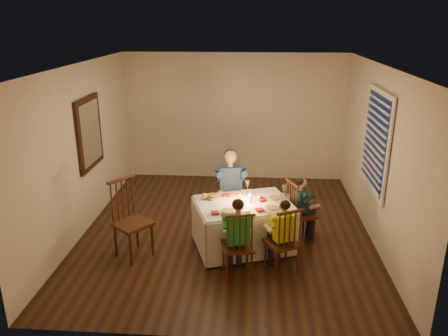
# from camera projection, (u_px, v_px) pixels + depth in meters

# --- Properties ---
(ground) EXTENTS (5.00, 5.00, 0.00)m
(ground) POSITION_uv_depth(u_px,v_px,m) (226.00, 230.00, 7.02)
(ground) COLOR black
(ground) RESTS_ON ground
(wall_left) EXTENTS (0.02, 5.00, 2.60)m
(wall_left) POSITION_uv_depth(u_px,v_px,m) (82.00, 150.00, 6.74)
(wall_left) COLOR beige
(wall_left) RESTS_ON ground
(wall_right) EXTENTS (0.02, 5.00, 2.60)m
(wall_right) POSITION_uv_depth(u_px,v_px,m) (378.00, 156.00, 6.44)
(wall_right) COLOR beige
(wall_right) RESTS_ON ground
(wall_back) EXTENTS (4.50, 0.02, 2.60)m
(wall_back) POSITION_uv_depth(u_px,v_px,m) (235.00, 117.00, 8.95)
(wall_back) COLOR beige
(wall_back) RESTS_ON ground
(ceiling) EXTENTS (5.00, 5.00, 0.00)m
(ceiling) POSITION_uv_depth(u_px,v_px,m) (227.00, 65.00, 6.17)
(ceiling) COLOR white
(ceiling) RESTS_ON wall_back
(dining_table) EXTENTS (1.61, 1.37, 0.68)m
(dining_table) POSITION_uv_depth(u_px,v_px,m) (244.00, 216.00, 6.36)
(dining_table) COLOR silver
(dining_table) RESTS_ON ground
(chair_adult) EXTENTS (0.47, 0.45, 0.97)m
(chair_adult) POSITION_uv_depth(u_px,v_px,m) (230.00, 224.00, 7.22)
(chair_adult) COLOR #3D1E10
(chair_adult) RESTS_ON ground
(chair_near_left) EXTENTS (0.47, 0.45, 0.97)m
(chair_near_left) POSITION_uv_depth(u_px,v_px,m) (237.00, 275.00, 5.80)
(chair_near_left) COLOR #3D1E10
(chair_near_left) RESTS_ON ground
(chair_near_right) EXTENTS (0.53, 0.52, 0.97)m
(chair_near_right) POSITION_uv_depth(u_px,v_px,m) (281.00, 271.00, 5.89)
(chair_near_right) COLOR #3D1E10
(chair_near_right) RESTS_ON ground
(chair_end) EXTENTS (0.51, 0.52, 0.97)m
(chair_end) POSITION_uv_depth(u_px,v_px,m) (299.00, 239.00, 6.74)
(chair_end) COLOR #3D1E10
(chair_end) RESTS_ON ground
(chair_extra) EXTENTS (0.64, 0.64, 1.14)m
(chair_extra) POSITION_uv_depth(u_px,v_px,m) (135.00, 255.00, 6.29)
(chair_extra) COLOR #3D1E10
(chair_extra) RESTS_ON ground
(adult) EXTENTS (0.55, 0.52, 1.28)m
(adult) POSITION_uv_depth(u_px,v_px,m) (230.00, 224.00, 7.22)
(adult) COLOR navy
(adult) RESTS_ON ground
(child_green) EXTENTS (0.44, 0.42, 1.11)m
(child_green) POSITION_uv_depth(u_px,v_px,m) (237.00, 275.00, 5.80)
(child_green) COLOR green
(child_green) RESTS_ON ground
(child_yellow) EXTENTS (0.45, 0.44, 1.05)m
(child_yellow) POSITION_uv_depth(u_px,v_px,m) (281.00, 271.00, 5.89)
(child_yellow) COLOR yellow
(child_yellow) RESTS_ON ground
(child_teal) EXTENTS (0.39, 0.41, 1.01)m
(child_teal) POSITION_uv_depth(u_px,v_px,m) (299.00, 239.00, 6.74)
(child_teal) COLOR #17303B
(child_teal) RESTS_ON ground
(setting_adult) EXTENTS (0.33, 0.33, 0.02)m
(setting_adult) POSITION_uv_depth(u_px,v_px,m) (238.00, 194.00, 6.57)
(setting_adult) COLOR silver
(setting_adult) RESTS_ON dining_table
(setting_green) EXTENTS (0.33, 0.33, 0.02)m
(setting_green) POSITION_uv_depth(u_px,v_px,m) (228.00, 212.00, 5.98)
(setting_green) COLOR silver
(setting_green) RESTS_ON dining_table
(setting_yellow) EXTENTS (0.33, 0.33, 0.02)m
(setting_yellow) POSITION_uv_depth(u_px,v_px,m) (272.00, 209.00, 6.07)
(setting_yellow) COLOR silver
(setting_yellow) RESTS_ON dining_table
(setting_teal) EXTENTS (0.33, 0.33, 0.02)m
(setting_teal) POSITION_uv_depth(u_px,v_px,m) (274.00, 199.00, 6.40)
(setting_teal) COLOR silver
(setting_teal) RESTS_ON dining_table
(candle_left) EXTENTS (0.06, 0.06, 0.10)m
(candle_left) POSITION_uv_depth(u_px,v_px,m) (240.00, 200.00, 6.26)
(candle_left) COLOR white
(candle_left) RESTS_ON dining_table
(candle_right) EXTENTS (0.06, 0.06, 0.10)m
(candle_right) POSITION_uv_depth(u_px,v_px,m) (250.00, 199.00, 6.30)
(candle_right) COLOR white
(candle_right) RESTS_ON dining_table
(squash) EXTENTS (0.09, 0.09, 0.09)m
(squash) POSITION_uv_depth(u_px,v_px,m) (204.00, 196.00, 6.41)
(squash) COLOR yellow
(squash) RESTS_ON dining_table
(orange_fruit) EXTENTS (0.08, 0.08, 0.08)m
(orange_fruit) POSITION_uv_depth(u_px,v_px,m) (259.00, 197.00, 6.38)
(orange_fruit) COLOR orange
(orange_fruit) RESTS_ON dining_table
(serving_bowl) EXTENTS (0.26, 0.26, 0.05)m
(serving_bowl) POSITION_uv_depth(u_px,v_px,m) (213.00, 197.00, 6.42)
(serving_bowl) COLOR silver
(serving_bowl) RESTS_ON dining_table
(wall_mirror) EXTENTS (0.06, 0.95, 1.15)m
(wall_mirror) POSITION_uv_depth(u_px,v_px,m) (89.00, 133.00, 6.96)
(wall_mirror) COLOR black
(wall_mirror) RESTS_ON wall_left
(window_blinds) EXTENTS (0.07, 1.34, 1.54)m
(window_blinds) POSITION_uv_depth(u_px,v_px,m) (375.00, 141.00, 6.48)
(window_blinds) COLOR #0D1736
(window_blinds) RESTS_ON wall_right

